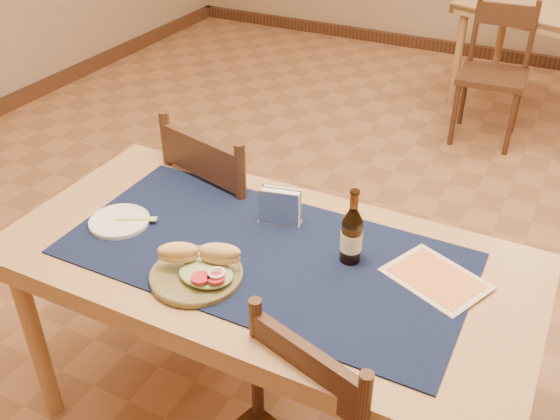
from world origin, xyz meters
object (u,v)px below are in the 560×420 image
at_px(sandwich_plate, 199,270).
at_px(napkin_holder, 280,207).
at_px(chair_main_far, 237,220).
at_px(main_table, 265,276).
at_px(beer_bottle, 352,235).

bearing_deg(sandwich_plate, napkin_holder, 77.68).
height_order(chair_main_far, sandwich_plate, chair_main_far).
relative_size(main_table, napkin_holder, 11.02).
relative_size(chair_main_far, sandwich_plate, 3.62).
distance_m(main_table, beer_bottle, 0.31).
xyz_separation_m(main_table, sandwich_plate, (-0.11, -0.19, 0.12)).
height_order(chair_main_far, beer_bottle, beer_bottle).
distance_m(chair_main_far, napkin_holder, 0.53).
distance_m(main_table, sandwich_plate, 0.25).
bearing_deg(beer_bottle, napkin_holder, 163.18).
bearing_deg(beer_bottle, sandwich_plate, -142.32).
distance_m(main_table, napkin_holder, 0.22).
xyz_separation_m(sandwich_plate, beer_bottle, (0.35, 0.27, 0.06)).
bearing_deg(chair_main_far, main_table, -50.12).
height_order(main_table, beer_bottle, beer_bottle).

